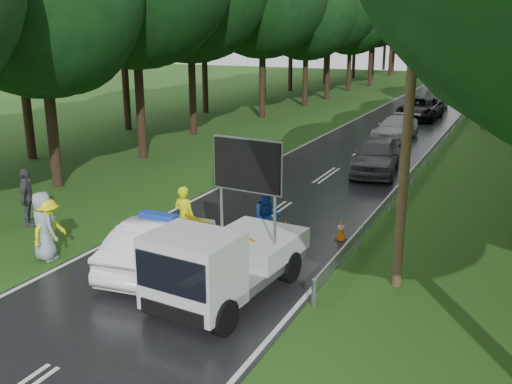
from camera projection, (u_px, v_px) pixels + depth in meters
The scene contains 22 objects.
ground at pixel (180, 278), 14.91m from camera, with size 160.00×160.00×0.00m, color #214313.
road at pixel (407, 119), 40.97m from camera, with size 7.00×140.00×0.02m, color black.
guardrail at pixel (461, 116), 39.01m from camera, with size 0.12×60.06×0.70m.
utility_pole_near at pixel (411, 84), 13.11m from camera, with size 1.40×0.24×10.00m.
utility_pole_mid at pixel (490, 49), 35.70m from camera, with size 1.40×0.24×10.00m.
utility_pole_far at pixel (508, 41), 58.28m from camera, with size 1.40×0.24×10.00m.
police_sedan at pixel (160, 244), 15.30m from camera, with size 2.04×4.53×1.59m.
work_truck at pixel (222, 261), 13.42m from camera, with size 2.44×4.82×3.72m.
barrier at pixel (218, 237), 15.28m from camera, with size 2.75×1.17×1.22m.
officer at pixel (184, 217), 16.84m from camera, with size 0.68×0.45×1.87m, color #DDE60C.
civilian at pixel (267, 218), 16.79m from camera, with size 0.90×0.70×1.85m, color #1B46B2.
bystander_left at pixel (49, 230), 15.92m from camera, with size 1.15×0.66×1.77m, color #F4FF0D.
bystander_mid at pixel (27, 198), 18.64m from camera, with size 1.14×0.47×1.94m, color #46484E.
bystander_right at pixel (44, 226), 15.89m from camera, with size 0.97×0.63×1.98m, color #8E9EAA.
queue_car_first at pixel (376, 155), 25.59m from camera, with size 1.91×4.76×1.62m, color #44464C.
queue_car_second at pixel (396, 128), 33.52m from camera, with size 1.87×4.60×1.34m, color #ADAFB5.
queue_car_third at pixel (420, 108), 40.92m from camera, with size 2.59×5.62×1.56m, color black.
queue_car_fourth at pixel (436, 100), 46.10m from camera, with size 1.59×4.55×1.50m, color #393C40.
cone_center at pixel (188, 236), 16.97m from camera, with size 0.34×0.34×0.71m.
cone_far at pixel (285, 229), 17.54m from camera, with size 0.34×0.34×0.71m.
cone_left_mid at pixel (155, 229), 17.47m from camera, with size 0.35×0.35×0.75m.
cone_right at pixel (341, 230), 17.51m from camera, with size 0.33×0.33×0.70m.
Camera 1 is at (7.67, -11.54, 6.29)m, focal length 40.00 mm.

